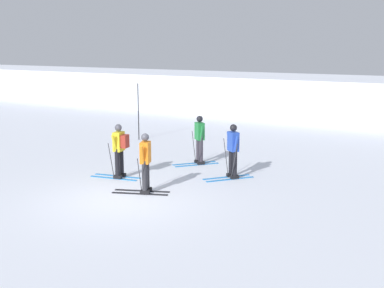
% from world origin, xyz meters
% --- Properties ---
extents(ground_plane, '(120.00, 120.00, 0.00)m').
position_xyz_m(ground_plane, '(0.00, 0.00, 0.00)').
color(ground_plane, silver).
extents(far_snow_ridge, '(80.00, 6.48, 2.29)m').
position_xyz_m(far_snow_ridge, '(0.00, 18.23, 1.15)').
color(far_snow_ridge, silver).
rests_on(far_snow_ridge, ground).
extents(skier_green, '(1.30, 1.47, 1.71)m').
position_xyz_m(skier_green, '(-0.21, 4.59, 0.92)').
color(skier_green, '#237AC6').
rests_on(skier_green, ground).
extents(skier_blue, '(1.29, 1.48, 1.71)m').
position_xyz_m(skier_blue, '(1.59, 3.52, 0.92)').
color(skier_blue, '#237AC6').
rests_on(skier_blue, ground).
extents(skier_orange, '(1.62, 0.96, 1.71)m').
position_xyz_m(skier_orange, '(0.16, 0.87, 0.92)').
color(skier_orange, black).
rests_on(skier_orange, ground).
extents(skier_yellow, '(1.64, 0.99, 1.71)m').
position_xyz_m(skier_yellow, '(-1.44, 1.74, 0.96)').
color(skier_yellow, '#237AC6').
rests_on(skier_yellow, ground).
extents(trail_marker_pole, '(0.04, 0.04, 2.48)m').
position_xyz_m(trail_marker_pole, '(-4.70, 7.10, 1.24)').
color(trail_marker_pole, black).
rests_on(trail_marker_pole, ground).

